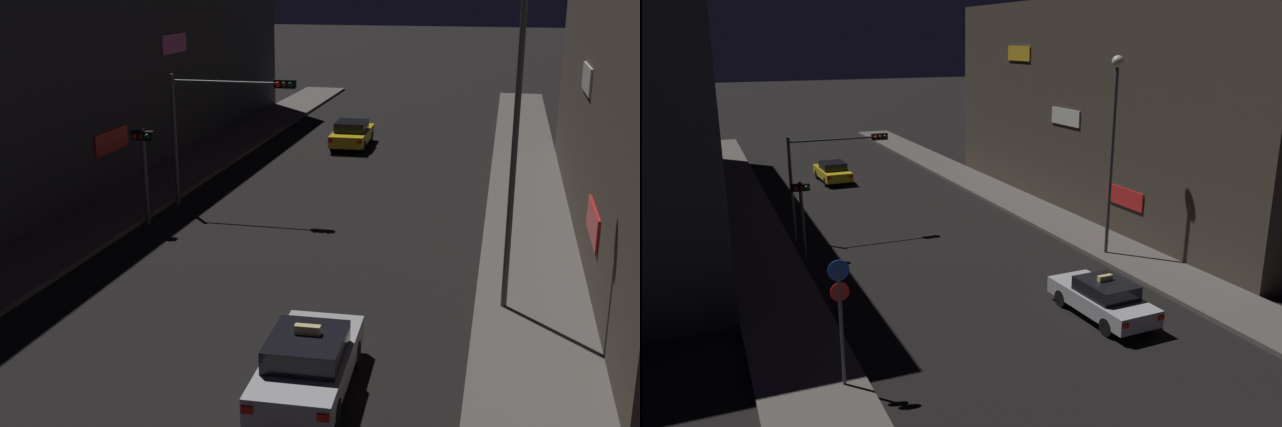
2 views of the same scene
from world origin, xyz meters
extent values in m
cube|color=#5B5651|center=(-7.74, 28.14, 0.09)|extent=(3.12, 60.28, 0.18)
cube|color=#5B5651|center=(7.74, 28.14, 0.09)|extent=(3.12, 60.28, 0.18)
cube|color=#333338|center=(-13.52, 31.52, 6.18)|extent=(8.44, 34.88, 12.36)
cube|color=red|center=(-9.26, 24.54, 2.22)|extent=(0.08, 2.80, 0.90)
cube|color=#D859B2|center=(-9.26, 31.52, 5.68)|extent=(0.08, 2.80, 0.90)
cube|color=red|center=(9.26, 17.23, 2.15)|extent=(0.08, 2.80, 0.90)
cube|color=white|center=(9.26, 22.89, 5.50)|extent=(0.08, 2.80, 0.90)
cube|color=#B7B7BC|center=(2.84, 9.96, 0.62)|extent=(1.95, 4.46, 0.60)
cube|color=black|center=(2.85, 9.76, 1.17)|extent=(1.65, 2.03, 0.50)
cube|color=red|center=(2.16, 7.71, 0.72)|extent=(0.24, 0.07, 0.16)
cube|color=red|center=(3.66, 7.76, 0.72)|extent=(0.24, 0.07, 0.16)
cylinder|color=black|center=(1.99, 11.29, 0.32)|extent=(0.24, 0.65, 0.64)
cylinder|color=black|center=(3.59, 11.35, 0.32)|extent=(0.24, 0.65, 0.64)
cylinder|color=black|center=(2.09, 8.57, 0.32)|extent=(0.24, 0.65, 0.64)
cylinder|color=black|center=(3.68, 8.62, 0.32)|extent=(0.24, 0.65, 0.64)
cube|color=#F4E08C|center=(2.84, 9.86, 1.52)|extent=(0.57, 0.20, 0.20)
cube|color=yellow|center=(-1.28, 36.19, 0.62)|extent=(1.91, 4.44, 0.60)
cube|color=black|center=(-1.28, 35.99, 1.17)|extent=(1.63, 2.02, 0.50)
cube|color=red|center=(-1.98, 33.95, 0.72)|extent=(0.24, 0.07, 0.16)
cube|color=red|center=(-0.48, 33.99, 0.72)|extent=(0.24, 0.07, 0.16)
cylinder|color=black|center=(-2.12, 37.53, 0.32)|extent=(0.24, 0.65, 0.64)
cylinder|color=black|center=(-0.52, 37.57, 0.32)|extent=(0.24, 0.65, 0.64)
cylinder|color=black|center=(-2.05, 34.80, 0.32)|extent=(0.24, 0.65, 0.64)
cylinder|color=black|center=(-0.45, 34.84, 0.32)|extent=(0.24, 0.65, 0.64)
cylinder|color=#47474C|center=(-5.93, 23.42, 2.60)|extent=(0.16, 0.16, 5.20)
cylinder|color=#47474C|center=(-3.66, 23.42, 4.95)|extent=(4.53, 0.10, 0.10)
cube|color=black|center=(-1.40, 23.42, 4.95)|extent=(0.80, 0.28, 0.32)
sphere|color=red|center=(-1.65, 23.25, 4.95)|extent=(0.20, 0.20, 0.20)
sphere|color=#3F2D0C|center=(-1.40, 23.25, 4.95)|extent=(0.20, 0.20, 0.20)
sphere|color=#0C3319|center=(-1.15, 23.25, 4.95)|extent=(0.20, 0.20, 0.20)
cylinder|color=#47474C|center=(-5.93, 20.62, 1.79)|extent=(0.16, 0.16, 3.58)
cube|color=black|center=(-5.93, 20.62, 3.33)|extent=(0.80, 0.28, 0.32)
sphere|color=red|center=(-6.18, 20.45, 3.33)|extent=(0.20, 0.20, 0.20)
sphere|color=#3F2D0C|center=(-5.93, 20.45, 3.33)|extent=(0.20, 0.20, 0.20)
sphere|color=#0C3319|center=(-5.68, 20.45, 3.33)|extent=(0.20, 0.20, 0.20)
cylinder|color=#47474C|center=(6.95, 15.38, 4.36)|extent=(0.16, 0.16, 8.36)
camera|label=1|loc=(6.66, -5.27, 8.73)|focal=44.71mm
camera|label=2|loc=(-10.15, -7.37, 9.73)|focal=35.36mm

